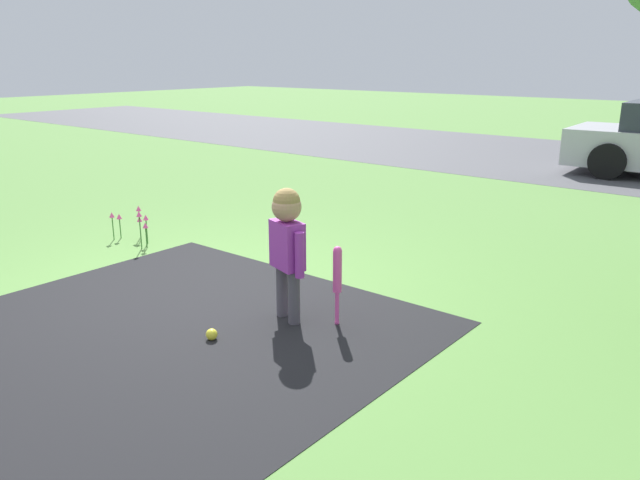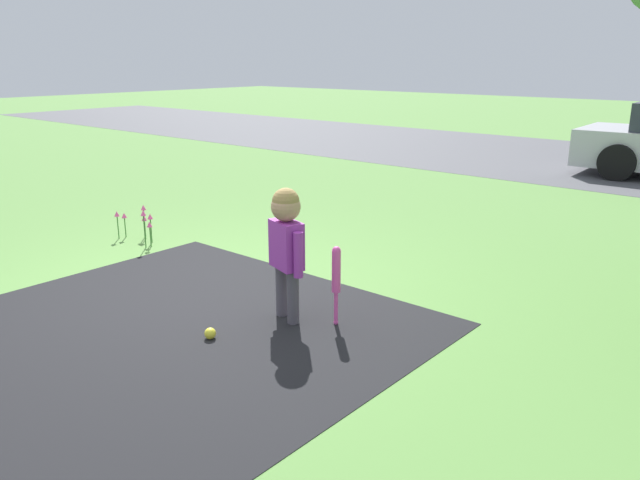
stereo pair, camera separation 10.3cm
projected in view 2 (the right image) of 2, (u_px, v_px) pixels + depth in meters
ground_plane at (204, 295)px, 5.50m from camera, size 60.00×60.00×0.00m
street_strip at (582, 161)px, 12.65m from camera, size 40.00×6.00×0.01m
child at (286, 236)px, 4.79m from camera, size 0.42×0.24×1.07m
baseball_bat at (336, 274)px, 4.77m from camera, size 0.07×0.07×0.64m
sports_ball at (210, 333)px, 4.62m from camera, size 0.09×0.09×0.09m
flower_bed at (139, 217)px, 7.03m from camera, size 0.62×0.32×0.42m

